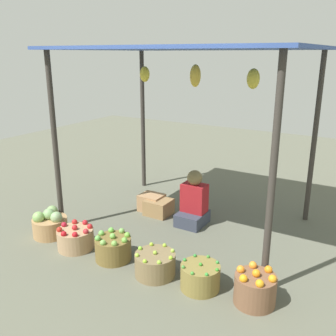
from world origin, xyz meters
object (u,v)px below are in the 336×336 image
at_px(wooden_crate_stacked_rear, 152,203).
at_px(wooden_crate_near_vendor, 159,207).
at_px(basket_green_apples, 113,248).
at_px(vendor_person, 193,204).
at_px(basket_red_apples, 76,238).
at_px(basket_green_chilies, 200,277).
at_px(basket_oranges, 255,289).
at_px(basket_limes, 155,264).
at_px(basket_cabbages, 50,224).

bearing_deg(wooden_crate_stacked_rear, wooden_crate_near_vendor, -20.76).
relative_size(basket_green_apples, wooden_crate_stacked_rear, 1.21).
height_order(vendor_person, basket_red_apples, vendor_person).
height_order(vendor_person, wooden_crate_near_vendor, vendor_person).
distance_m(basket_green_chilies, basket_oranges, 0.56).
bearing_deg(vendor_person, wooden_crate_near_vendor, 178.03).
height_order(vendor_person, basket_oranges, vendor_person).
relative_size(basket_green_chilies, basket_oranges, 1.02).
bearing_deg(basket_green_chilies, basket_red_apples, -178.52).
relative_size(basket_limes, wooden_crate_near_vendor, 1.23).
bearing_deg(vendor_person, basket_green_apples, -105.12).
bearing_deg(basket_green_apples, basket_red_apples, -176.48).
xyz_separation_m(vendor_person, basket_oranges, (1.31, -1.27, -0.14)).
bearing_deg(wooden_crate_near_vendor, basket_limes, -59.05).
height_order(basket_green_chilies, basket_oranges, basket_oranges).
bearing_deg(basket_cabbages, basket_oranges, 0.34).
distance_m(basket_cabbages, wooden_crate_stacked_rear, 1.53).
relative_size(basket_green_apples, basket_limes, 0.95).
xyz_separation_m(basket_cabbages, basket_oranges, (2.76, 0.02, 0.00)).
distance_m(vendor_person, basket_green_chilies, 1.53).
bearing_deg(basket_green_apples, basket_green_chilies, 0.45).
distance_m(basket_green_apples, wooden_crate_stacked_rear, 1.47).
xyz_separation_m(basket_oranges, wooden_crate_near_vendor, (-1.90, 1.29, -0.04)).
bearing_deg(wooden_crate_near_vendor, basket_green_chilies, -44.85).
distance_m(basket_red_apples, basket_green_apples, 0.56).
distance_m(vendor_person, wooden_crate_stacked_rear, 0.78).
xyz_separation_m(basket_red_apples, wooden_crate_near_vendor, (0.33, 1.38, -0.02)).
bearing_deg(basket_green_apples, wooden_crate_near_vendor, 99.60).
height_order(basket_green_chilies, wooden_crate_stacked_rear, basket_green_chilies).
bearing_deg(basket_green_chilies, basket_oranges, 5.36).
bearing_deg(basket_oranges, basket_green_apples, -177.92).
distance_m(vendor_person, basket_cabbages, 1.94).
bearing_deg(basket_red_apples, basket_cabbages, 171.54).
bearing_deg(basket_oranges, vendor_person, 136.03).
height_order(basket_red_apples, basket_green_apples, basket_green_apples).
height_order(vendor_person, basket_limes, vendor_person).
xyz_separation_m(vendor_person, basket_limes, (0.24, -1.35, -0.17)).
bearing_deg(basket_cabbages, wooden_crate_near_vendor, 56.52).
relative_size(basket_red_apples, basket_limes, 1.00).
bearing_deg(basket_oranges, wooden_crate_stacked_rear, 146.85).
bearing_deg(basket_green_apples, vendor_person, 74.88).
xyz_separation_m(basket_cabbages, basket_limes, (1.69, -0.07, -0.03)).
bearing_deg(wooden_crate_near_vendor, vendor_person, -1.97).
height_order(basket_green_apples, wooden_crate_near_vendor, basket_green_apples).
bearing_deg(basket_oranges, basket_cabbages, -179.66).
height_order(basket_cabbages, basket_oranges, basket_cabbages).
bearing_deg(basket_green_chilies, wooden_crate_near_vendor, 135.15).
relative_size(basket_oranges, wooden_crate_near_vendor, 1.12).
relative_size(vendor_person, basket_green_chilies, 1.92).
relative_size(basket_cabbages, basket_limes, 1.01).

